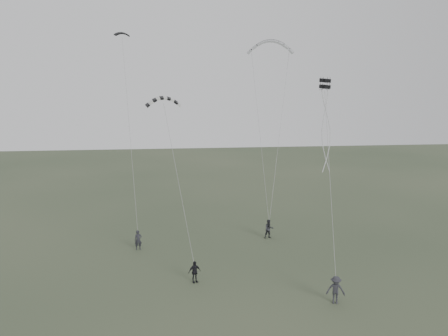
{
  "coord_description": "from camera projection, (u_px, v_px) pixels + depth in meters",
  "views": [
    {
      "loc": [
        -3.37,
        -28.12,
        13.04
      ],
      "look_at": [
        0.78,
        5.66,
        6.92
      ],
      "focal_mm": 35.0,
      "sensor_mm": 36.0,
      "label": 1
    }
  ],
  "objects": [
    {
      "name": "ground",
      "position": [
        223.0,
        281.0,
        30.18
      ],
      "size": [
        140.0,
        140.0,
        0.0
      ],
      "primitive_type": "plane",
      "color": "#34412C",
      "rests_on": "ground"
    },
    {
      "name": "kite_striped",
      "position": [
        163.0,
        98.0,
        31.74
      ],
      "size": [
        2.63,
        1.1,
        1.16
      ],
      "primitive_type": null,
      "rotation": [
        0.21,
        0.0,
        0.1
      ],
      "color": "black",
      "rests_on": "flyer_center"
    },
    {
      "name": "flyer_far",
      "position": [
        336.0,
        290.0,
        26.88
      ],
      "size": [
        1.28,
        0.96,
        1.77
      ],
      "primitive_type": "imported",
      "rotation": [
        0.0,
        0.0,
        -0.29
      ],
      "color": "#29292E",
      "rests_on": "ground"
    },
    {
      "name": "flyer_left",
      "position": [
        138.0,
        240.0,
        35.98
      ],
      "size": [
        0.64,
        0.47,
        1.64
      ],
      "primitive_type": "imported",
      "rotation": [
        0.0,
        0.0,
        0.13
      ],
      "color": "#222228",
      "rests_on": "ground"
    },
    {
      "name": "flyer_center",
      "position": [
        195.0,
        272.0,
        29.84
      ],
      "size": [
        0.97,
        0.66,
        1.52
      ],
      "primitive_type": "imported",
      "rotation": [
        0.0,
        0.0,
        0.36
      ],
      "color": "black",
      "rests_on": "ground"
    },
    {
      "name": "kite_dark_small",
      "position": [
        122.0,
        33.0,
        38.84
      ],
      "size": [
        1.44,
        1.03,
        0.58
      ],
      "primitive_type": null,
      "rotation": [
        0.35,
        0.0,
        0.42
      ],
      "color": "black",
      "rests_on": "flyer_left"
    },
    {
      "name": "flyer_right",
      "position": [
        269.0,
        229.0,
        38.73
      ],
      "size": [
        0.9,
        0.74,
        1.7
      ],
      "primitive_type": "imported",
      "rotation": [
        0.0,
        0.0,
        0.12
      ],
      "color": "#26262B",
      "rests_on": "ground"
    },
    {
      "name": "kite_pale_large",
      "position": [
        270.0,
        41.0,
        41.33
      ],
      "size": [
        4.66,
        2.51,
        1.97
      ],
      "primitive_type": null,
      "rotation": [
        0.24,
        0.0,
        -0.27
      ],
      "color": "#999B9E",
      "rests_on": "flyer_right"
    },
    {
      "name": "kite_box",
      "position": [
        325.0,
        84.0,
        31.61
      ],
      "size": [
        0.83,
        0.87,
        0.76
      ],
      "primitive_type": null,
      "rotation": [
        0.12,
        0.0,
        0.49
      ],
      "color": "black",
      "rests_on": "flyer_far"
    }
  ]
}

